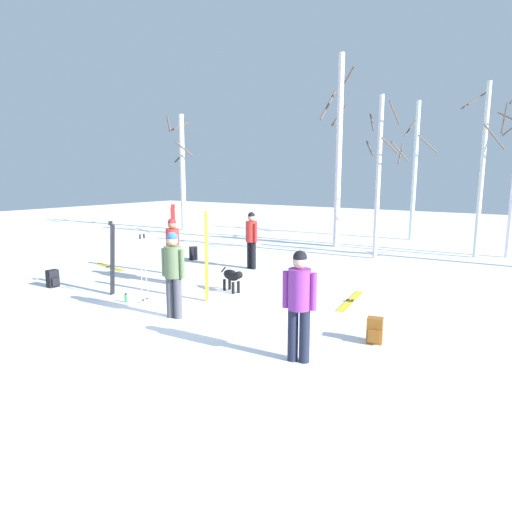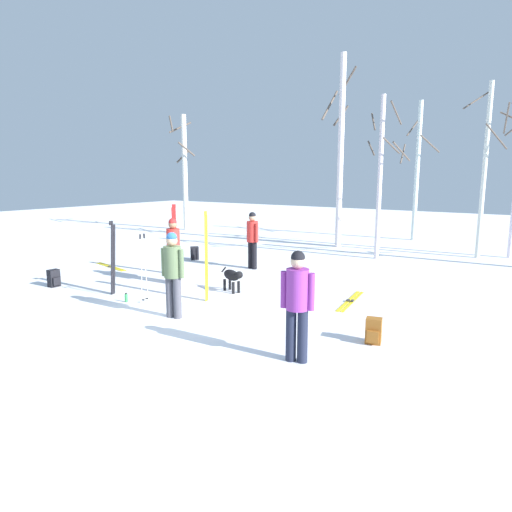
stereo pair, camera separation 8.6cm
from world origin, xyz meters
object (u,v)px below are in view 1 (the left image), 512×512
(dog, at_px, (232,276))
(birch_tree_2, at_px, (414,170))
(ski_pair_planted_2, at_px, (112,258))
(backpack_1, at_px, (53,279))
(person_3, at_px, (251,237))
(person_2, at_px, (173,247))
(person_1, at_px, (173,269))
(ski_pair_lying_0, at_px, (109,267))
(birch_tree_3, at_px, (379,175))
(ski_pair_planted_1, at_px, (174,240))
(ski_poles_0, at_px, (143,267))
(birch_tree_1, at_px, (339,150))
(person_0, at_px, (299,299))
(backpack_2, at_px, (193,253))
(birch_tree_0, at_px, (182,170))
(ski_pair_lying_1, at_px, (350,301))
(backpack_0, at_px, (375,331))
(ski_pair_planted_0, at_px, (206,257))
(birch_tree_4, at_px, (483,168))
(water_bottle_0, at_px, (126,298))

(dog, bearing_deg, birch_tree_2, 85.12)
(birch_tree_2, bearing_deg, ski_pair_planted_2, -103.58)
(backpack_1, bearing_deg, person_3, 58.98)
(person_2, distance_m, ski_pair_planted_2, 1.63)
(person_1, xyz_separation_m, person_3, (-1.48, 4.83, 0.00))
(ski_pair_lying_0, height_order, birch_tree_3, birch_tree_3)
(ski_pair_planted_1, height_order, ski_poles_0, ski_pair_planted_1)
(person_1, distance_m, ski_pair_planted_1, 4.04)
(ski_pair_planted_1, bearing_deg, dog, -14.25)
(dog, bearing_deg, birch_tree_1, 96.44)
(person_0, xyz_separation_m, person_1, (-3.09, 0.51, 0.00))
(ski_pair_planted_2, bearing_deg, birch_tree_2, 76.42)
(backpack_1, relative_size, birch_tree_3, 0.08)
(person_0, xyz_separation_m, person_2, (-5.15, 2.60, 0.00))
(ski_poles_0, height_order, backpack_2, ski_poles_0)
(birch_tree_0, relative_size, birch_tree_1, 0.80)
(ski_pair_lying_1, bearing_deg, birch_tree_2, 98.98)
(person_3, xyz_separation_m, dog, (1.22, -2.57, -0.59))
(backpack_1, relative_size, backpack_2, 1.00)
(person_1, bearing_deg, backpack_1, 178.66)
(backpack_0, relative_size, birch_tree_3, 0.08)
(person_2, relative_size, birch_tree_2, 0.29)
(person_3, bearing_deg, ski_pair_planted_0, -70.90)
(ski_pair_planted_1, height_order, birch_tree_2, birch_tree_2)
(person_1, relative_size, person_3, 1.00)
(person_1, relative_size, backpack_1, 3.90)
(birch_tree_1, bearing_deg, ski_pair_lying_0, -117.84)
(person_3, relative_size, birch_tree_1, 0.24)
(person_0, height_order, ski_pair_planted_0, ski_pair_planted_0)
(person_0, height_order, backpack_0, person_0)
(person_3, xyz_separation_m, birch_tree_0, (-8.59, 6.22, 2.07))
(backpack_2, relative_size, birch_tree_4, 0.08)
(person_1, bearing_deg, birch_tree_2, 87.01)
(backpack_2, bearing_deg, dog, -36.20)
(ski_pair_planted_0, relative_size, birch_tree_4, 0.35)
(ski_pair_lying_1, xyz_separation_m, birch_tree_2, (-1.71, 10.80, 3.01))
(birch_tree_3, bearing_deg, birch_tree_1, 143.25)
(person_0, height_order, ski_pair_lying_1, person_0)
(ski_pair_planted_0, xyz_separation_m, ski_pair_lying_0, (-4.98, 1.23, -1.00))
(person_2, distance_m, ski_pair_planted_0, 1.96)
(person_2, bearing_deg, birch_tree_3, 64.49)
(ski_poles_0, relative_size, backpack_2, 3.49)
(person_3, distance_m, water_bottle_0, 4.73)
(ski_pair_planted_2, height_order, birch_tree_2, birch_tree_2)
(birch_tree_2, bearing_deg, ski_pair_planted_0, -94.50)
(person_2, relative_size, birch_tree_3, 0.32)
(person_0, relative_size, ski_pair_lying_0, 0.98)
(birch_tree_1, bearing_deg, backpack_2, -117.48)
(backpack_2, relative_size, birch_tree_2, 0.07)
(dog, distance_m, birch_tree_2, 11.98)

